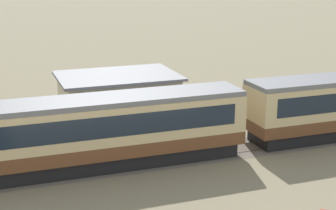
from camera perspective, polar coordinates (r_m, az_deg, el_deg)
name	(u,v)px	position (r m, az deg, el deg)	size (l,w,h in m)	color
passenger_train	(248,113)	(33.59, 8.81, -0.89)	(84.32, 3.20, 4.24)	brown
railway_track	(292,141)	(36.06, 13.59, -3.90)	(126.35, 3.60, 0.04)	#665B51
station_building	(118,99)	(38.65, -5.52, 0.71)	(8.80, 7.52, 3.71)	beige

